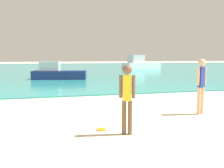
% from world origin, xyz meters
% --- Properties ---
extents(water, '(160.00, 60.00, 0.06)m').
position_xyz_m(water, '(0.00, 40.77, 0.03)').
color(water, teal).
rests_on(water, ground).
extents(person_standing, '(0.33, 0.20, 1.54)m').
position_xyz_m(person_standing, '(-0.47, 5.44, 0.87)').
color(person_standing, brown).
rests_on(person_standing, ground).
extents(frisbee, '(0.22, 0.22, 0.03)m').
position_xyz_m(frisbee, '(-0.96, 5.89, 0.01)').
color(frisbee, orange).
rests_on(frisbee, ground).
extents(person_distant, '(0.37, 0.22, 1.66)m').
position_xyz_m(person_distant, '(2.24, 6.70, 0.94)').
color(person_distant, '#DDAD84').
rests_on(person_distant, ground).
extents(boat_near, '(4.19, 2.08, 1.36)m').
position_xyz_m(boat_near, '(-1.67, 19.03, 0.53)').
color(boat_near, navy).
rests_on(boat_near, water).
extents(boat_far, '(6.15, 3.72, 1.99)m').
position_xyz_m(boat_far, '(10.27, 32.50, 0.75)').
color(boat_far, white).
rests_on(boat_far, water).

